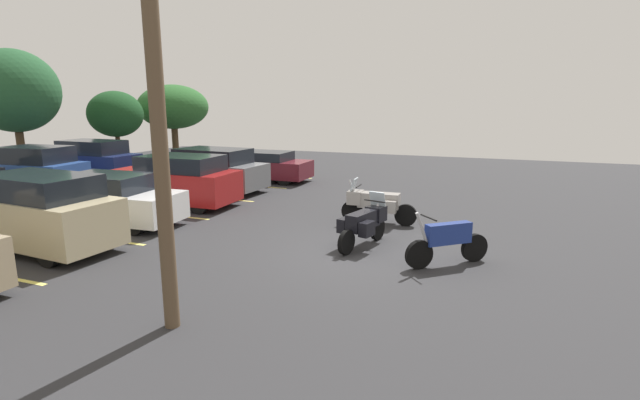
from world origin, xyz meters
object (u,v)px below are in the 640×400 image
(motorcycle_third, at_px, (447,241))
(car_grey, at_px, (211,170))
(car_champagne, at_px, (33,212))
(car_white, at_px, (105,200))
(car_far_blue, at_px, (33,170))
(utility_pole, at_px, (154,59))
(car_red, at_px, (176,181))
(motorcycle_touring, at_px, (365,223))
(car_maroon, at_px, (261,166))
(motorcycle_second, at_px, (376,203))
(car_far_navy, at_px, (91,161))

(motorcycle_third, xyz_separation_m, car_grey, (5.79, 10.23, 0.32))
(car_champagne, distance_m, car_white, 2.54)
(motorcycle_third, distance_m, car_far_blue, 17.35)
(utility_pole, bearing_deg, car_red, 37.46)
(motorcycle_touring, relative_size, car_maroon, 0.44)
(motorcycle_second, height_order, motorcycle_third, motorcycle_second)
(motorcycle_second, distance_m, car_champagne, 9.33)
(motorcycle_touring, bearing_deg, motorcycle_third, -108.50)
(car_far_blue, bearing_deg, car_red, -90.61)
(motorcycle_second, distance_m, utility_pole, 8.73)
(car_champagne, distance_m, car_far_blue, 9.04)
(car_far_blue, distance_m, car_far_navy, 2.91)
(car_white, bearing_deg, motorcycle_second, -68.30)
(car_red, distance_m, utility_pole, 10.25)
(motorcycle_third, height_order, car_white, car_white)
(car_white, xyz_separation_m, car_grey, (5.78, 0.08, 0.13))
(motorcycle_third, relative_size, utility_pole, 0.21)
(car_far_blue, bearing_deg, car_far_navy, -1.38)
(car_red, distance_m, car_grey, 2.86)
(car_champagne, bearing_deg, utility_pole, -110.26)
(car_champagne, xyz_separation_m, car_far_blue, (5.54, 7.14, -0.03))
(car_white, bearing_deg, car_grey, 0.82)
(car_red, height_order, car_grey, car_red)
(motorcycle_third, height_order, car_far_blue, car_far_blue)
(motorcycle_second, relative_size, car_white, 0.48)
(car_white, xyz_separation_m, car_maroon, (8.90, -0.56, -0.06))
(car_champagne, relative_size, car_far_navy, 1.05)
(motorcycle_touring, bearing_deg, car_far_blue, 81.20)
(car_white, distance_m, car_maroon, 8.92)
(car_champagne, relative_size, car_maroon, 1.03)
(car_red, xyz_separation_m, car_far_navy, (2.98, 7.18, 0.04))
(car_red, bearing_deg, motorcycle_third, -106.73)
(car_far_navy, bearing_deg, car_white, -130.80)
(car_champagne, height_order, car_grey, car_champagne)
(car_red, relative_size, car_far_navy, 0.98)
(car_champagne, xyz_separation_m, car_red, (5.46, -0.11, -0.05))
(car_champagne, distance_m, car_grey, 8.30)
(car_grey, bearing_deg, motorcycle_touring, -122.13)
(motorcycle_touring, relative_size, utility_pole, 0.26)
(motorcycle_third, bearing_deg, car_far_navy, 70.76)
(car_champagne, bearing_deg, car_white, 4.61)
(car_far_blue, bearing_deg, motorcycle_third, -100.07)
(car_red, bearing_deg, car_champagne, 178.84)
(car_grey, height_order, utility_pole, utility_pole)
(motorcycle_third, height_order, car_grey, car_grey)
(motorcycle_touring, xyz_separation_m, car_grey, (5.07, 8.07, 0.27))
(car_far_blue, bearing_deg, motorcycle_touring, -98.80)
(car_far_navy, bearing_deg, car_grey, -91.25)
(motorcycle_second, distance_m, car_grey, 8.23)
(motorcycle_third, distance_m, utility_pole, 7.20)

